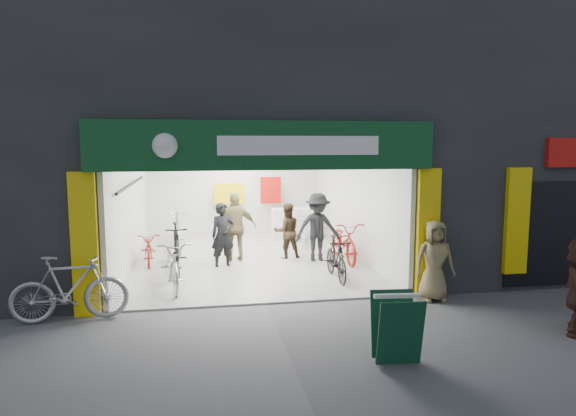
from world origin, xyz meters
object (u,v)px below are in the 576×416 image
object	(u,v)px
bike_left_front	(173,264)
pedestrian_near	(435,261)
sandwich_board	(396,327)
parked_bike	(69,288)
bike_right_front	(336,259)

from	to	relation	value
bike_left_front	pedestrian_near	xyz separation A→B (m)	(5.10, -1.80, 0.27)
pedestrian_near	sandwich_board	xyz separation A→B (m)	(-1.85, -2.63, -0.26)
parked_bike	bike_right_front	bearing A→B (deg)	-77.36
bike_left_front	parked_bike	xyz separation A→B (m)	(-1.69, -1.80, 0.06)
bike_left_front	pedestrian_near	distance (m)	5.42
parked_bike	pedestrian_near	size ratio (longest dim) A/B	1.23
bike_left_front	sandwich_board	distance (m)	5.49
bike_right_front	parked_bike	world-z (taller)	parked_bike
bike_left_front	parked_bike	size ratio (longest dim) A/B	1.03
bike_right_front	parked_bike	distance (m)	5.58
bike_right_front	sandwich_board	distance (m)	4.42
sandwich_board	pedestrian_near	bearing A→B (deg)	60.67
bike_right_front	parked_bike	xyz separation A→B (m)	(-5.29, -1.78, 0.10)
bike_left_front	bike_right_front	size ratio (longest dim) A/B	1.23
bike_left_front	sandwich_board	xyz separation A→B (m)	(3.25, -4.43, 0.00)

